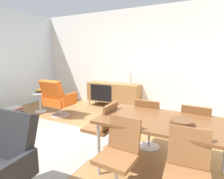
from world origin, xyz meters
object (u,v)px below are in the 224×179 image
dining_chair_back_right (195,130)px  dining_chair_front_left (119,154)px  dining_chair_near_window (102,128)px  magazine_stack (14,111)px  sideboard (113,92)px  side_table_round (40,100)px  lounge_chair_red (58,98)px  fruit_bowl (39,91)px  vase_cobalt (130,79)px  wooden_bowl_on_table (182,122)px  dining_chair_front_right (187,172)px  dining_chair_back_left (149,122)px  dining_table (164,123)px

dining_chair_back_right → dining_chair_front_left: 1.32m
dining_chair_back_right → dining_chair_near_window: bearing=-155.6°
dining_chair_front_left → magazine_stack: (-3.58, 1.20, -0.36)m
sideboard → side_table_round: sideboard is taller
lounge_chair_red → fruit_bowl: bearing=173.8°
vase_cobalt → dining_chair_near_window: (0.58, -2.52, -0.40)m
side_table_round → dining_chair_front_left: bearing=-28.5°
sideboard → vase_cobalt: size_ratio=5.19×
side_table_round → fruit_bowl: fruit_bowl is taller
dining_chair_back_right → wooden_bowl_on_table: bearing=-101.6°
wooden_bowl_on_table → dining_chair_front_right: (0.13, -0.49, -0.30)m
sideboard → dining_chair_back_left: (1.65, -1.96, 0.03)m
vase_cobalt → wooden_bowl_on_table: 3.09m
vase_cobalt → dining_table: bearing=-59.7°
dining_table → dining_chair_back_left: 0.70m
sideboard → dining_chair_near_window: size_ratio=1.87×
dining_chair_back_right → dining_chair_back_left: bearing=-180.0°
sideboard → fruit_bowl: 2.07m
dining_chair_back_right → dining_table: bearing=-121.8°
wooden_bowl_on_table → dining_chair_back_right: size_ratio=0.30×
dining_chair_near_window → magazine_stack: (-3.04, 0.64, -0.36)m
dining_chair_near_window → side_table_round: bearing=156.0°
dining_chair_near_window → dining_chair_back_left: same height
dining_chair_back_right → dining_chair_back_left: same height
dining_chair_back_left → dining_table: bearing=-58.0°
dining_chair_front_right → dining_chair_near_window: 1.35m
vase_cobalt → dining_table: size_ratio=0.19×
vase_cobalt → wooden_bowl_on_table: bearing=-56.9°
dining_chair_front_left → dining_chair_back_right: bearing=58.2°
sideboard → dining_table: bearing=-51.5°
dining_chair_front_left → fruit_bowl: size_ratio=4.28×
dining_chair_front_left → magazine_stack: dining_chair_front_left is taller
vase_cobalt → dining_chair_front_right: vase_cobalt is taller
dining_chair_back_right → dining_chair_front_left: size_ratio=1.00×
dining_chair_near_window → dining_chair_front_right: bearing=-24.4°
side_table_round → vase_cobalt: bearing=32.0°
dining_table → dining_chair_back_left: bearing=122.0°
dining_chair_front_right → side_table_round: 4.31m
dining_chair_near_window → dining_chair_back_left: bearing=46.0°
dining_chair_back_right → dining_chair_front_left: bearing=-121.8°
fruit_bowl → wooden_bowl_on_table: bearing=-18.4°
vase_cobalt → dining_table: 2.92m
lounge_chair_red → dining_chair_front_left: bearing=-33.8°
vase_cobalt → dining_table: vase_cobalt is taller
vase_cobalt → side_table_round: (-2.11, -1.32, -0.55)m
sideboard → dining_chair_back_left: bearing=-49.8°
sideboard → dining_chair_back_left: 2.56m
dining_chair_front_right → fruit_bowl: 4.31m
side_table_round → magazine_stack: (-0.34, -0.56, -0.22)m
vase_cobalt → fruit_bowl: bearing=-148.0°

